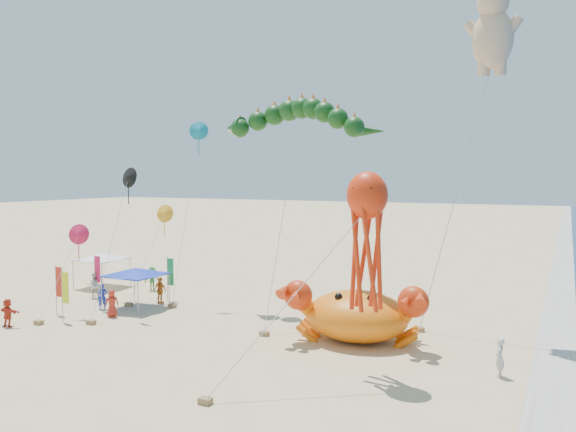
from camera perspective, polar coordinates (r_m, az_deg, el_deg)
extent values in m
plane|color=#D1B784|center=(30.56, 1.72, -12.61)|extent=(320.00, 320.00, 0.00)
plane|color=silver|center=(27.97, 25.43, -14.58)|extent=(320.00, 320.00, 0.00)
ellipsoid|color=orange|center=(30.60, 7.03, -10.03)|extent=(6.34, 5.58, 2.66)
sphere|color=red|center=(30.44, 1.00, -7.80)|extent=(1.58, 1.58, 1.58)
sphere|color=black|center=(29.77, 4.91, -8.08)|extent=(0.41, 0.41, 0.41)
sphere|color=red|center=(28.44, 12.01, -8.73)|extent=(1.58, 1.58, 1.58)
sphere|color=black|center=(29.21, 8.00, -8.34)|extent=(0.41, 0.41, 0.41)
cone|color=#0F3911|center=(37.60, -6.51, 9.11)|extent=(1.57, 1.16, 1.28)
cylinder|color=#B2B2B2|center=(32.72, -0.72, -1.13)|extent=(0.47, 4.92, 11.33)
cube|color=olive|center=(31.53, -2.43, -11.85)|extent=(0.50, 0.35, 0.25)
ellipsoid|color=#E3B58A|center=(34.26, 20.07, 16.51)|extent=(2.22, 1.83, 3.26)
sphere|color=#E3B58A|center=(34.54, 20.11, 19.67)|extent=(1.71, 1.71, 1.71)
cylinder|color=#B2B2B2|center=(32.70, 16.64, 1.79)|extent=(3.34, 2.03, 14.85)
cube|color=olive|center=(33.18, 13.22, -11.15)|extent=(0.50, 0.35, 0.25)
ellipsoid|color=red|center=(24.59, 8.04, 2.09)|extent=(1.81, 1.63, 2.09)
cylinder|color=#B2B2B2|center=(23.22, 0.32, -8.42)|extent=(4.48, 5.99, 7.21)
cube|color=olive|center=(22.93, -8.40, -18.10)|extent=(0.50, 0.35, 0.25)
cylinder|color=gray|center=(38.95, -18.41, -7.51)|extent=(0.06, 0.06, 2.20)
cylinder|color=gray|center=(36.88, -14.99, -8.09)|extent=(0.06, 0.06, 2.20)
cylinder|color=gray|center=(41.13, -15.36, -6.84)|extent=(0.06, 0.06, 2.20)
cylinder|color=gray|center=(39.18, -11.98, -7.33)|extent=(0.06, 0.06, 2.20)
cube|color=#152DB8|center=(38.80, -15.21, -5.78)|extent=(3.32, 3.32, 0.08)
cone|color=#152DB8|center=(38.76, -15.22, -5.43)|extent=(3.65, 3.65, 0.45)
cylinder|color=gray|center=(47.11, -20.99, -5.59)|extent=(0.06, 0.06, 2.20)
cylinder|color=gray|center=(44.94, -18.36, -5.99)|extent=(0.06, 0.06, 2.20)
cylinder|color=gray|center=(49.17, -18.37, -5.14)|extent=(0.06, 0.06, 2.20)
cylinder|color=gray|center=(47.10, -15.74, -5.48)|extent=(0.06, 0.06, 2.20)
cube|color=white|center=(46.88, -18.40, -4.17)|extent=(3.28, 3.28, 0.08)
cone|color=white|center=(46.85, -18.40, -3.88)|extent=(3.60, 3.60, 0.45)
cylinder|color=gray|center=(36.67, -21.95, -7.51)|extent=(0.05, 0.05, 3.20)
cube|color=#D3E41A|center=(36.37, -21.68, -6.80)|extent=(0.50, 0.04, 1.90)
cylinder|color=gray|center=(38.82, -22.50, -6.90)|extent=(0.05, 0.05, 3.20)
cube|color=red|center=(38.52, -22.25, -6.22)|extent=(0.50, 0.04, 1.90)
cylinder|color=gray|center=(43.03, -19.04, -5.76)|extent=(0.05, 0.05, 3.20)
cube|color=#D5174C|center=(42.76, -18.79, -5.14)|extent=(0.50, 0.04, 1.90)
cylinder|color=gray|center=(40.46, -12.15, -6.25)|extent=(0.05, 0.05, 3.20)
cube|color=#199848|center=(40.20, -11.84, -5.58)|extent=(0.50, 0.04, 1.90)
imported|color=beige|center=(26.88, 20.69, -13.31)|extent=(0.44, 0.64, 1.71)
imported|color=#B02A1C|center=(37.05, -17.46, -8.46)|extent=(0.96, 0.99, 1.72)
imported|color=silver|center=(43.12, -19.11, -6.66)|extent=(1.14, 1.12, 1.85)
imported|color=#2235C6|center=(39.31, -18.34, -7.78)|extent=(0.70, 0.74, 1.70)
imported|color=orange|center=(40.03, -12.84, -7.37)|extent=(1.11, 0.55, 1.83)
imported|color=#246D2A|center=(44.70, -13.65, -6.20)|extent=(1.30, 1.31, 1.81)
imported|color=red|center=(36.96, -26.59, -8.78)|extent=(1.53, 0.49, 1.65)
cone|color=black|center=(36.54, -15.93, 3.81)|extent=(1.30, 0.51, 1.32)
cylinder|color=#B2B2B2|center=(35.54, -17.14, -3.21)|extent=(0.55, 3.04, 8.48)
cube|color=olive|center=(35.10, -18.41, -10.41)|extent=(0.50, 0.35, 0.25)
cone|color=#CB1641|center=(37.64, -20.53, -1.73)|extent=(1.30, 0.51, 1.32)
cylinder|color=#B2B2B2|center=(36.80, -21.89, -5.89)|extent=(0.55, 3.04, 4.91)
cube|color=olive|center=(36.16, -23.32, -10.11)|extent=(0.50, 0.35, 0.25)
cone|color=orange|center=(41.46, -12.46, 0.26)|extent=(1.30, 0.51, 1.32)
cylinder|color=#B2B2B2|center=(40.46, -13.46, -4.15)|extent=(0.55, 3.04, 5.87)
cube|color=olive|center=(39.71, -14.52, -8.65)|extent=(0.50, 0.35, 0.25)
cone|color=#0D7D94|center=(39.36, -9.07, 8.60)|extent=(1.30, 0.51, 1.32)
cylinder|color=#B2B2B2|center=(37.97, -9.98, -0.21)|extent=(0.55, 3.04, 11.68)
cube|color=olive|center=(37.52, -10.95, -9.34)|extent=(0.50, 0.35, 0.25)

